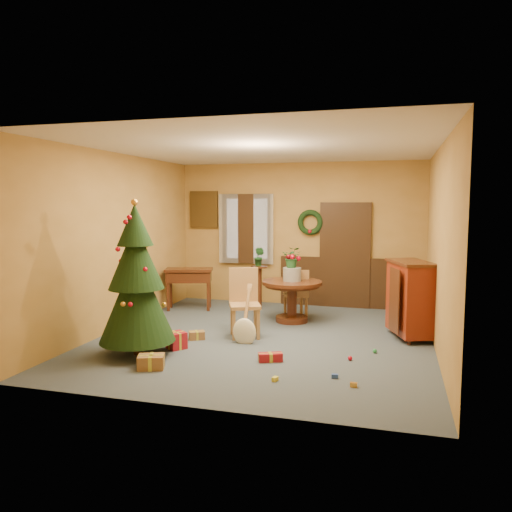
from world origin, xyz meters
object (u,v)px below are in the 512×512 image
(chair_near, at_px, (244,300))
(christmas_tree, at_px, (136,282))
(writing_desk, at_px, (189,279))
(sideboard, at_px, (410,297))
(dining_table, at_px, (292,293))

(chair_near, distance_m, christmas_tree, 1.81)
(christmas_tree, bearing_deg, chair_near, 49.85)
(christmas_tree, distance_m, writing_desk, 2.99)
(writing_desk, height_order, sideboard, sideboard)
(dining_table, bearing_deg, christmas_tree, -124.18)
(chair_near, bearing_deg, christmas_tree, -130.15)
(dining_table, relative_size, writing_desk, 1.05)
(christmas_tree, bearing_deg, sideboard, 27.44)
(chair_near, bearing_deg, dining_table, 64.31)
(dining_table, bearing_deg, sideboard, -16.17)
(dining_table, height_order, chair_near, chair_near)
(chair_near, bearing_deg, sideboard, 12.30)
(chair_near, distance_m, writing_desk, 2.27)
(sideboard, bearing_deg, christmas_tree, -152.56)
(dining_table, height_order, writing_desk, writing_desk)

